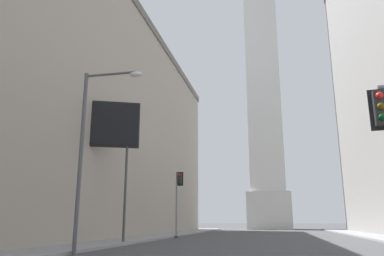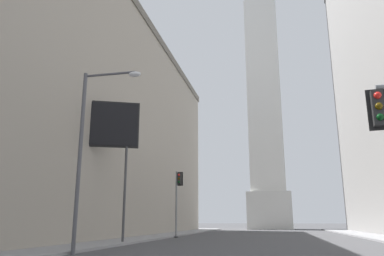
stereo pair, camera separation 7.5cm
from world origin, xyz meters
name	(u,v)px [view 1 (the left image)]	position (x,y,z in m)	size (l,w,h in m)	color
sidewalk_left	(111,241)	(-10.92, 24.76, 0.07)	(5.00, 82.54, 0.15)	gray
building_left	(18,127)	(-26.46, 33.15, 11.60)	(30.11, 55.75, 23.19)	gray
obelisk	(261,35)	(0.00, 68.78, 38.38)	(7.76, 7.76, 79.97)	silver
traffic_light_mid_left	(178,193)	(-7.94, 32.89, 4.04)	(0.79, 0.52, 6.15)	slate
street_lamp	(91,139)	(-7.75, 14.55, 5.47)	(3.13, 0.36, 8.98)	#4C4C51
billboard_sign	(104,129)	(-10.71, 22.13, 7.98)	(4.65, 2.13, 10.04)	#3F3F42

